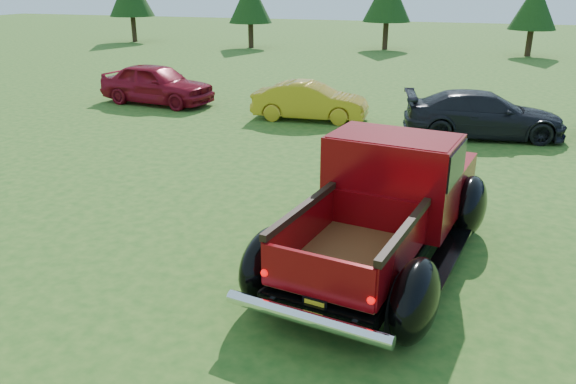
# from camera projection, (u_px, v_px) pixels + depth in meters

# --- Properties ---
(ground) EXTENTS (120.00, 120.00, 0.00)m
(ground) POSITION_uv_depth(u_px,v_px,m) (266.00, 245.00, 9.84)
(ground) COLOR #234F16
(ground) RESTS_ON ground
(tree_west) EXTENTS (2.94, 2.94, 4.60)m
(tree_west) POSITION_uv_depth(u_px,v_px,m) (250.00, 1.00, 38.05)
(tree_west) COLOR #332114
(tree_west) RESTS_ON ground
(tree_mid_right) EXTENTS (2.82, 2.82, 4.40)m
(tree_mid_right) POSITION_uv_depth(u_px,v_px,m) (535.00, 6.00, 33.65)
(tree_mid_right) COLOR #332114
(tree_mid_right) RESTS_ON ground
(pickup_truck) EXTENTS (3.34, 5.84, 2.07)m
(pickup_truck) POSITION_uv_depth(u_px,v_px,m) (391.00, 199.00, 9.21)
(pickup_truck) COLOR black
(pickup_truck) RESTS_ON ground
(show_car_red) EXTENTS (4.60, 2.32, 1.50)m
(show_car_red) POSITION_uv_depth(u_px,v_px,m) (157.00, 84.00, 20.97)
(show_car_red) COLOR maroon
(show_car_red) RESTS_ON ground
(show_car_yellow) EXTENTS (3.86, 1.59, 1.24)m
(show_car_yellow) POSITION_uv_depth(u_px,v_px,m) (310.00, 101.00, 18.56)
(show_car_yellow) COLOR gold
(show_car_yellow) RESTS_ON ground
(show_car_grey) EXTENTS (4.88, 2.71, 1.34)m
(show_car_grey) POSITION_uv_depth(u_px,v_px,m) (484.00, 114.00, 16.49)
(show_car_grey) COLOR black
(show_car_grey) RESTS_ON ground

